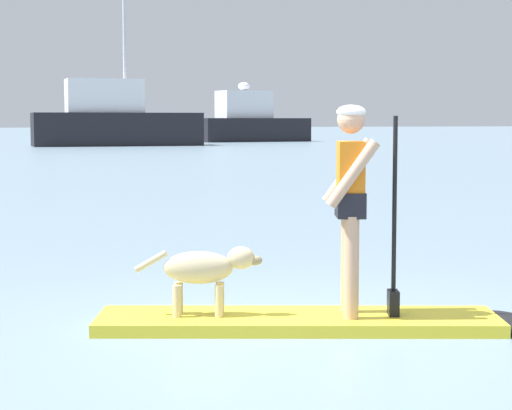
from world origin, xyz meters
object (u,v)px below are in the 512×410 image
paddleboard (326,321)px  moored_boat_center (250,122)px  dog (205,270)px  moored_boat_far_starboard (114,120)px  person_paddler (352,195)px

paddleboard → moored_boat_center: (20.81, 62.12, 1.40)m
dog → moored_boat_far_starboard: 54.15m
dog → moored_boat_far_starboard: bearing=79.8°
paddleboard → person_paddler: 1.03m
person_paddler → moored_boat_center: bearing=71.7°
paddleboard → moored_boat_far_starboard: 54.33m
paddleboard → dog: (-0.91, 0.33, 0.42)m
person_paddler → moored_boat_center: 65.52m
paddleboard → person_paddler: bearing=-19.6°
person_paddler → moored_boat_center: (20.62, 62.19, 0.39)m
paddleboard → moored_boat_center: bearing=71.5°
paddleboard → dog: size_ratio=3.60×
moored_boat_far_starboard → dog: bearing=-100.2°
paddleboard → moored_boat_far_starboard: moored_boat_far_starboard is taller
paddleboard → moored_boat_center: 65.53m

